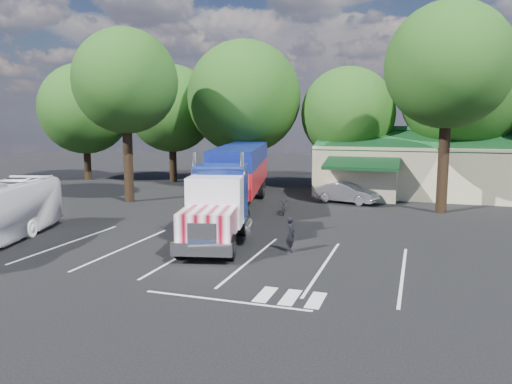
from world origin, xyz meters
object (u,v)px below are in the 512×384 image
(silver_sedan, at_px, (346,193))
(bicycle, at_px, (284,207))
(semi_truck, at_px, (236,175))
(woman, at_px, (291,234))

(silver_sedan, bearing_deg, bicycle, 165.20)
(bicycle, bearing_deg, silver_sedan, 47.52)
(semi_truck, height_order, woman, semi_truck)
(bicycle, xyz_separation_m, silver_sedan, (3.20, 5.65, 0.27))
(woman, bearing_deg, semi_truck, 1.11)
(bicycle, relative_size, silver_sedan, 0.40)
(silver_sedan, bearing_deg, woman, -167.24)
(woman, height_order, silver_sedan, woman)
(bicycle, distance_m, silver_sedan, 6.50)
(silver_sedan, bearing_deg, semi_truck, 151.60)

